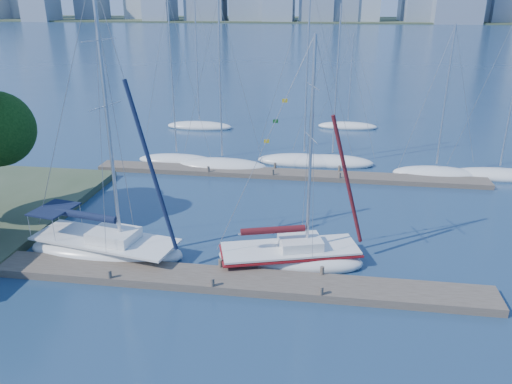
# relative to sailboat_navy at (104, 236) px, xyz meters

# --- Properties ---
(ground) EXTENTS (700.00, 700.00, 0.00)m
(ground) POSITION_rel_sailboat_navy_xyz_m (6.45, -1.92, -1.16)
(ground) COLOR navy
(ground) RESTS_ON ground
(near_dock) EXTENTS (26.00, 2.00, 0.40)m
(near_dock) POSITION_rel_sailboat_navy_xyz_m (6.45, -1.92, -0.96)
(near_dock) COLOR #4A4136
(near_dock) RESTS_ON ground
(far_dock) EXTENTS (30.00, 1.80, 0.36)m
(far_dock) POSITION_rel_sailboat_navy_xyz_m (8.45, 14.08, -0.98)
(far_dock) COLOR #4A4136
(far_dock) RESTS_ON ground
(far_shore) EXTENTS (800.00, 100.00, 1.50)m
(far_shore) POSITION_rel_sailboat_navy_xyz_m (6.45, 318.08, -1.16)
(far_shore) COLOR #38472D
(far_shore) RESTS_ON ground
(sailboat_navy) EXTENTS (8.80, 4.27, 14.53)m
(sailboat_navy) POSITION_rel_sailboat_navy_xyz_m (0.00, 0.00, 0.00)
(sailboat_navy) COLOR white
(sailboat_navy) RESTS_ON ground
(sailboat_maroon) EXTENTS (7.92, 4.53, 11.93)m
(sailboat_maroon) POSITION_rel_sailboat_navy_xyz_m (9.79, 0.59, -0.18)
(sailboat_maroon) COLOR white
(sailboat_maroon) RESTS_ON ground
(bg_boat_0) EXTENTS (6.89, 3.92, 13.57)m
(bg_boat_0) POSITION_rel_sailboat_navy_xyz_m (-0.95, 16.24, -0.89)
(bg_boat_0) COLOR white
(bg_boat_0) RESTS_ON ground
(bg_boat_1) EXTENTS (7.63, 4.57, 13.27)m
(bg_boat_1) POSITION_rel_sailboat_navy_xyz_m (3.15, 15.20, -0.87)
(bg_boat_1) COLOR white
(bg_boat_1) RESTS_ON ground
(bg_boat_2) EXTENTS (7.80, 2.52, 14.57)m
(bg_boat_2) POSITION_rel_sailboat_navy_xyz_m (9.60, 17.40, -0.87)
(bg_boat_2) COLOR white
(bg_boat_2) RESTS_ON ground
(bg_boat_3) EXTENTS (7.14, 3.73, 12.88)m
(bg_boat_3) POSITION_rel_sailboat_navy_xyz_m (11.92, 17.51, -0.88)
(bg_boat_3) COLOR white
(bg_boat_3) RESTS_ON ground
(bg_boat_4) EXTENTS (6.80, 4.42, 11.55)m
(bg_boat_4) POSITION_rel_sailboat_navy_xyz_m (19.81, 15.72, -0.90)
(bg_boat_4) COLOR white
(bg_boat_4) RESTS_ON ground
(bg_boat_5) EXTENTS (7.74, 2.20, 14.60)m
(bg_boat_5) POSITION_rel_sailboat_navy_xyz_m (24.53, 16.01, -0.88)
(bg_boat_5) COLOR white
(bg_boat_5) RESTS_ON ground
(bg_boat_6) EXTENTS (7.28, 3.83, 13.62)m
(bg_boat_6) POSITION_rel_sailboat_navy_xyz_m (-2.01, 28.08, -0.89)
(bg_boat_6) COLOR white
(bg_boat_6) RESTS_ON ground
(bg_boat_7) EXTENTS (6.50, 3.60, 9.94)m
(bg_boat_7) POSITION_rel_sailboat_navy_xyz_m (13.53, 30.41, -0.94)
(bg_boat_7) COLOR white
(bg_boat_7) RESTS_ON ground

